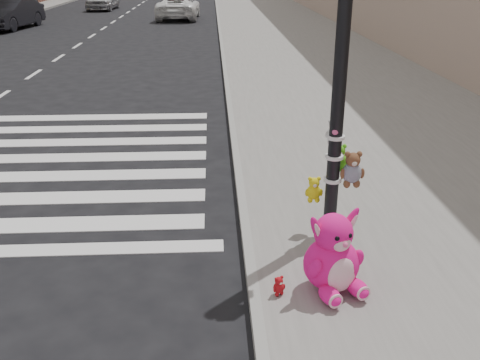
{
  "coord_description": "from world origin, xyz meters",
  "views": [
    {
      "loc": [
        1.15,
        -4.18,
        3.4
      ],
      "look_at": [
        1.48,
        2.19,
        0.75
      ],
      "focal_mm": 40.0,
      "sensor_mm": 36.0,
      "label": 1
    }
  ],
  "objects_px": {
    "signal_pole": "(340,108)",
    "car_dark_far": "(11,14)",
    "pink_bunny": "(333,258)",
    "red_teddy": "(279,286)",
    "car_white_near": "(178,7)"
  },
  "relations": [
    {
      "from": "signal_pole",
      "to": "car_dark_far",
      "type": "xyz_separation_m",
      "value": [
        -11.81,
        23.25,
        -1.03
      ]
    },
    {
      "from": "pink_bunny",
      "to": "signal_pole",
      "type": "bearing_deg",
      "value": 57.55
    },
    {
      "from": "car_dark_far",
      "to": "car_white_near",
      "type": "height_order",
      "value": "car_dark_far"
    },
    {
      "from": "signal_pole",
      "to": "car_dark_far",
      "type": "bearing_deg",
      "value": 116.93
    },
    {
      "from": "pink_bunny",
      "to": "car_dark_far",
      "type": "xyz_separation_m",
      "value": [
        -11.55,
        24.48,
        0.24
      ]
    },
    {
      "from": "signal_pole",
      "to": "pink_bunny",
      "type": "xyz_separation_m",
      "value": [
        -0.26,
        -1.23,
        -1.27
      ]
    },
    {
      "from": "pink_bunny",
      "to": "car_dark_far",
      "type": "distance_m",
      "value": 27.07
    },
    {
      "from": "signal_pole",
      "to": "car_white_near",
      "type": "relative_size",
      "value": 0.79
    },
    {
      "from": "red_teddy",
      "to": "car_dark_far",
      "type": "bearing_deg",
      "value": 87.53
    },
    {
      "from": "pink_bunny",
      "to": "red_teddy",
      "type": "height_order",
      "value": "pink_bunny"
    },
    {
      "from": "car_dark_far",
      "to": "car_white_near",
      "type": "distance_m",
      "value": 9.45
    },
    {
      "from": "signal_pole",
      "to": "car_white_near",
      "type": "distance_m",
      "value": 27.88
    },
    {
      "from": "car_white_near",
      "to": "pink_bunny",
      "type": "bearing_deg",
      "value": 98.23
    },
    {
      "from": "red_teddy",
      "to": "car_white_near",
      "type": "bearing_deg",
      "value": 68.6
    },
    {
      "from": "signal_pole",
      "to": "red_teddy",
      "type": "relative_size",
      "value": 18.16
    }
  ]
}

